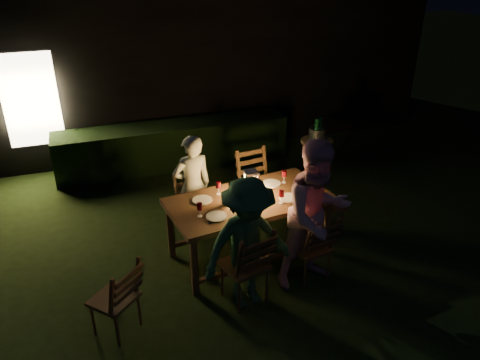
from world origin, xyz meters
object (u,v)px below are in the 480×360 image
object	(u,v)px
chair_far_right	(258,198)
bottle_bucket_a	(316,132)
bottle_bucket_b	(319,130)
chair_near_left	(245,277)
chair_end	(325,215)
person_house_side	(193,186)
chair_spare	(117,310)
chair_near_right	(310,258)
dining_table	(249,204)
person_opp_right	(317,215)
person_opp_left	(248,245)
lantern	(251,185)
ice_bucket	(318,134)
chair_far_left	(195,216)
side_table	(317,145)
bottle_table	(231,193)

from	to	relation	value
chair_far_right	bottle_bucket_a	size ratio (longest dim) A/B	3.37
chair_far_right	bottle_bucket_b	bearing A→B (deg)	-155.67
chair_near_left	chair_end	world-z (taller)	chair_near_left
bottle_bucket_a	person_house_side	bearing A→B (deg)	-158.62
chair_spare	bottle_bucket_b	xyz separation A→B (m)	(3.70, 2.62, 0.61)
chair_near_left	bottle_bucket_a	xyz separation A→B (m)	(2.15, 2.50, 0.58)
chair_near_right	bottle_bucket_b	size ratio (longest dim) A/B	2.97
dining_table	chair_near_right	size ratio (longest dim) A/B	2.27
chair_far_right	dining_table	bearing A→B (deg)	54.29
dining_table	bottle_bucket_b	world-z (taller)	bottle_bucket_b
chair_far_right	person_opp_right	xyz separation A→B (m)	(0.11, -1.59, 0.60)
person_opp_right	person_opp_left	bearing A→B (deg)	-180.00
dining_table	chair_near_right	bearing A→B (deg)	-59.67
person_opp_right	lantern	size ratio (longest dim) A/B	5.29
chair_far_right	ice_bucket	size ratio (longest dim) A/B	3.60
chair_far_left	side_table	xyz separation A→B (m)	(2.40, 1.01, 0.36)
chair_spare	bottle_bucket_b	size ratio (longest dim) A/B	2.98
chair_end	chair_spare	world-z (taller)	chair_spare
dining_table	chair_far_left	xyz separation A→B (m)	(-0.55, 0.70, -0.48)
chair_far_right	bottle_bucket_a	bearing A→B (deg)	-156.18
person_opp_left	bottle_bucket_b	bearing A→B (deg)	41.96
dining_table	person_house_side	world-z (taller)	person_house_side
bottle_table	ice_bucket	world-z (taller)	bottle_table
dining_table	person_opp_left	distance (m)	0.94
chair_spare	chair_far_left	bearing A→B (deg)	9.08
person_opp_right	ice_bucket	distance (m)	2.79
person_opp_right	lantern	world-z (taller)	person_opp_right
chair_near_left	chair_spare	xyz separation A→B (m)	(-1.45, -0.04, -0.03)
person_opp_left	chair_far_left	bearing A→B (deg)	90.06
person_opp_right	bottle_bucket_b	xyz separation A→B (m)	(1.35, 2.51, -0.03)
ice_bucket	person_house_side	bearing A→B (deg)	-158.20
chair_near_right	person_opp_left	xyz separation A→B (m)	(-0.89, -0.17, 0.51)
chair_near_right	chair_far_left	world-z (taller)	chair_near_right
chair_near_left	chair_end	bearing A→B (deg)	17.52
chair_near_left	chair_far_left	world-z (taller)	chair_near_left
chair_far_left	bottle_bucket_a	world-z (taller)	bottle_bucket_a
lantern	ice_bucket	xyz separation A→B (m)	(1.81, 1.66, -0.16)
chair_near_right	person_house_side	xyz separation A→B (m)	(-1.10, 1.46, 0.46)
bottle_bucket_b	chair_far_right	bearing A→B (deg)	-147.84
bottle_bucket_a	chair_near_left	bearing A→B (deg)	-130.64
chair_far_left	person_opp_right	xyz separation A→B (m)	(1.10, -1.46, 0.64)
chair_far_left	chair_spare	xyz separation A→B (m)	(-1.24, -1.56, 0.00)
chair_spare	lantern	distance (m)	2.17
person_opp_left	bottle_bucket_b	distance (m)	3.46
person_opp_left	bottle_bucket_b	world-z (taller)	person_opp_left
chair_far_right	chair_far_left	bearing A→B (deg)	-0.09
person_opp_left	bottle_table	size ratio (longest dim) A/B	5.69
person_house_side	bottle_bucket_b	xyz separation A→B (m)	(2.46, 1.00, 0.15)
dining_table	chair_end	size ratio (longest dim) A/B	2.38
chair_far_right	person_house_side	bearing A→B (deg)	-2.98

